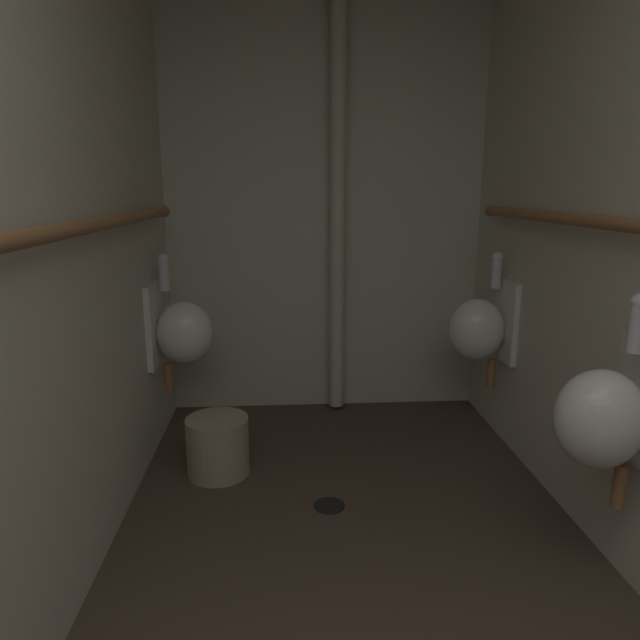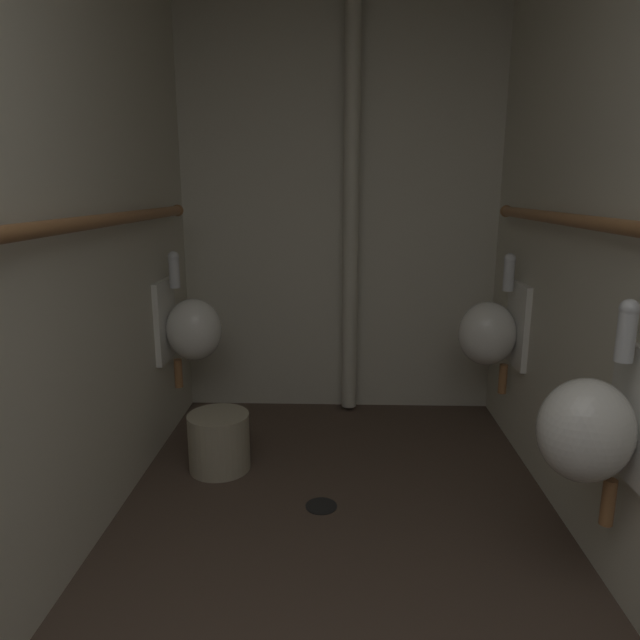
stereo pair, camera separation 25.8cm
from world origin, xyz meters
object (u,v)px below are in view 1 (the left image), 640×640
object	(u,v)px
floor_drain	(329,505)
waste_bin	(218,446)
urinal_left_mid	(180,331)
urinal_right_far	(480,328)
standpipe_back_wall	(338,203)
urinal_right_mid	(606,416)

from	to	relation	value
floor_drain	waste_bin	bearing A→B (deg)	147.13
urinal_left_mid	floor_drain	xyz separation A→B (m)	(0.74, -0.71, -0.63)
urinal_left_mid	urinal_right_far	distance (m)	1.61
waste_bin	standpipe_back_wall	bearing A→B (deg)	50.63
standpipe_back_wall	waste_bin	bearing A→B (deg)	-129.37
urinal_left_mid	waste_bin	bearing A→B (deg)	-59.57
urinal_left_mid	waste_bin	xyz separation A→B (m)	(0.22, -0.37, -0.49)
urinal_right_far	standpipe_back_wall	xyz separation A→B (m)	(-0.74, 0.47, 0.65)
floor_drain	standpipe_back_wall	bearing A→B (deg)	83.06
urinal_right_far	waste_bin	bearing A→B (deg)	-166.51
standpipe_back_wall	waste_bin	size ratio (longest dim) A/B	8.30
urinal_left_mid	standpipe_back_wall	bearing A→B (deg)	26.31
urinal_right_mid	standpipe_back_wall	world-z (taller)	standpipe_back_wall
urinal_left_mid	waste_bin	world-z (taller)	urinal_left_mid
urinal_right_mid	floor_drain	bearing A→B (deg)	147.65
urinal_left_mid	urinal_right_mid	size ratio (longest dim) A/B	1.00
standpipe_back_wall	urinal_right_far	bearing A→B (deg)	-32.32
floor_drain	urinal_left_mid	bearing A→B (deg)	136.25
urinal_right_mid	waste_bin	distance (m)	1.73
urinal_left_mid	standpipe_back_wall	world-z (taller)	standpipe_back_wall
urinal_right_far	floor_drain	xyz separation A→B (m)	(-0.88, -0.67, -0.63)
urinal_right_far	standpipe_back_wall	world-z (taller)	standpipe_back_wall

